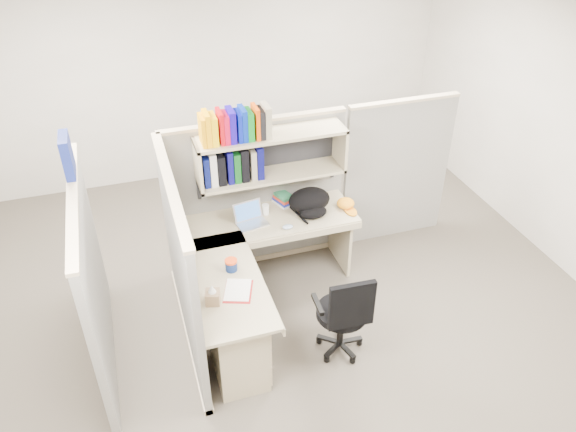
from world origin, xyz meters
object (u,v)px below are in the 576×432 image
object	(u,v)px
backpack	(311,203)
desk	(249,309)
laptop	(252,216)
snack_canister	(231,265)
task_chair	(343,326)

from	to	relation	value
backpack	desk	bearing A→B (deg)	-130.84
laptop	backpack	size ratio (longest dim) A/B	0.68
desk	backpack	distance (m)	1.25
desk	laptop	size ratio (longest dim) A/B	6.17
backpack	snack_canister	xyz separation A→B (m)	(-0.94, -0.61, -0.07)
laptop	backpack	xyz separation A→B (m)	(0.59, 0.01, 0.02)
desk	snack_canister	size ratio (longest dim) A/B	16.32
desk	laptop	bearing A→B (deg)	72.39
snack_canister	desk	bearing A→B (deg)	-68.53
backpack	task_chair	world-z (taller)	backpack
desk	backpack	bearing A→B (deg)	43.83
desk	snack_canister	bearing A→B (deg)	111.47
snack_canister	task_chair	distance (m)	1.08
desk	task_chair	bearing A→B (deg)	-23.49
desk	laptop	xyz separation A→B (m)	(0.26, 0.81, 0.39)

